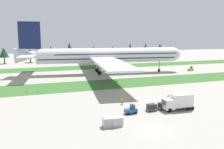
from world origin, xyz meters
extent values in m
plane|color=gray|center=(0.00, 0.00, 0.00)|extent=(400.00, 400.00, 0.00)
cube|color=#336028|center=(0.00, 41.16, 0.00)|extent=(320.00, 16.18, 0.01)
cube|color=#336028|center=(0.00, 85.51, 0.00)|extent=(320.00, 16.18, 0.01)
cylinder|color=white|center=(12.88, 63.34, 7.83)|extent=(60.60, 14.33, 6.39)
sphere|color=white|center=(42.75, 59.34, 7.83)|extent=(6.27, 6.27, 6.27)
cone|color=white|center=(-19.91, 67.72, 8.31)|extent=(11.01, 7.39, 6.07)
cube|color=#141E4C|center=(12.88, 63.34, 6.71)|extent=(59.16, 14.27, 0.36)
cube|color=#283342|center=(16.52, 62.85, 8.63)|extent=(53.32, 13.42, 0.44)
cube|color=white|center=(12.34, 87.03, 7.19)|extent=(14.84, 41.34, 0.58)
cylinder|color=#A3A3A8|center=(12.96, 80.83, 5.09)|extent=(6.30, 4.27, 3.52)
cube|color=white|center=(6.13, 40.62, 7.19)|extent=(14.84, 41.34, 0.58)
cylinder|color=#A3A3A8|center=(8.35, 46.44, 5.09)|extent=(6.30, 4.27, 3.52)
cube|color=white|center=(-17.95, 76.81, 8.79)|extent=(7.26, 15.28, 0.40)
cube|color=white|center=(-20.41, 58.44, 8.79)|extent=(7.26, 15.28, 0.40)
cube|color=#141E4C|center=(-19.18, 67.63, 16.46)|extent=(8.62, 1.83, 10.87)
cylinder|color=#A3A3A8|center=(36.19, 60.21, 3.74)|extent=(0.44, 0.44, 6.27)
cylinder|color=black|center=(36.19, 60.21, 0.60)|extent=(1.25, 0.58, 1.20)
cylinder|color=#A3A3A8|center=(8.75, 67.76, 3.86)|extent=(0.44, 0.44, 6.02)
cylinder|color=black|center=(8.75, 67.76, 0.85)|extent=(1.76, 0.82, 1.70)
cylinder|color=#A3A3A8|center=(7.73, 60.15, 3.86)|extent=(0.44, 0.44, 6.02)
cylinder|color=black|center=(7.73, 60.15, 0.85)|extent=(1.76, 0.82, 1.70)
cube|color=#1E4C8E|center=(0.06, 9.59, 0.69)|extent=(2.66, 1.43, 0.77)
cube|color=#283342|center=(0.45, 9.61, 1.52)|extent=(0.75, 1.13, 0.90)
cylinder|color=black|center=(-0.82, 8.99, 0.30)|extent=(0.61, 0.23, 0.60)
cylinder|color=black|center=(-0.88, 10.09, 0.30)|extent=(0.61, 0.23, 0.60)
cylinder|color=black|center=(1.00, 9.08, 0.30)|extent=(0.61, 0.23, 0.60)
cylinder|color=black|center=(0.94, 10.18, 0.30)|extent=(0.61, 0.23, 0.60)
cube|color=#A3A3A8|center=(5.15, 9.85, 0.40)|extent=(2.27, 1.61, 0.10)
cube|color=#2D2D33|center=(5.15, 9.85, 1.00)|extent=(2.00, 1.42, 1.10)
cylinder|color=black|center=(4.35, 9.12, 0.20)|extent=(0.41, 0.14, 0.40)
cylinder|color=black|center=(4.28, 10.49, 0.20)|extent=(0.41, 0.14, 0.40)
cylinder|color=black|center=(6.02, 9.20, 0.20)|extent=(0.41, 0.14, 0.40)
cylinder|color=black|center=(5.95, 10.58, 0.20)|extent=(0.41, 0.14, 0.40)
cube|color=#A3A3A8|center=(8.05, 9.99, 0.40)|extent=(2.27, 1.61, 0.10)
cube|color=#2D2D33|center=(8.05, 9.99, 1.00)|extent=(2.00, 1.42, 1.10)
cylinder|color=black|center=(7.25, 9.26, 0.20)|extent=(0.41, 0.14, 0.40)
cylinder|color=black|center=(7.18, 10.64, 0.20)|extent=(0.41, 0.14, 0.40)
cylinder|color=black|center=(8.92, 9.35, 0.20)|extent=(0.41, 0.14, 0.40)
cylinder|color=black|center=(8.85, 10.73, 0.20)|extent=(0.41, 0.14, 0.40)
cube|color=#A3A3A8|center=(10.94, 10.14, 0.40)|extent=(2.27, 1.61, 0.10)
cube|color=#2D2D33|center=(10.94, 10.14, 1.00)|extent=(2.00, 1.42, 1.10)
cylinder|color=black|center=(10.14, 9.41, 0.20)|extent=(0.41, 0.14, 0.40)
cylinder|color=black|center=(10.07, 10.79, 0.20)|extent=(0.41, 0.14, 0.40)
cylinder|color=black|center=(11.81, 9.49, 0.20)|extent=(0.41, 0.14, 0.40)
cylinder|color=black|center=(11.74, 10.87, 0.20)|extent=(0.41, 0.14, 0.40)
cube|color=silver|center=(8.58, 8.59, 1.58)|extent=(2.32, 2.41, 2.20)
cube|color=#283342|center=(7.52, 8.65, 2.02)|extent=(0.19, 2.07, 0.97)
cube|color=silver|center=(11.92, 8.42, 2.18)|extent=(4.61, 2.53, 2.80)
cylinder|color=black|center=(8.31, 7.61, 0.48)|extent=(0.97, 0.35, 0.96)
cylinder|color=black|center=(8.41, 9.60, 0.48)|extent=(0.97, 0.35, 0.96)
cylinder|color=black|center=(12.77, 7.37, 0.48)|extent=(0.97, 0.35, 0.96)
cylinder|color=black|center=(12.87, 9.37, 0.48)|extent=(0.97, 0.35, 0.96)
cylinder|color=black|center=(13.89, 7.32, 0.48)|extent=(0.97, 0.35, 0.96)
cylinder|color=black|center=(14.00, 9.31, 0.48)|extent=(0.97, 0.35, 0.96)
cube|color=yellow|center=(51.82, 58.12, 0.69)|extent=(2.75, 1.63, 0.77)
cube|color=#283342|center=(52.20, 58.07, 1.52)|extent=(0.84, 1.18, 0.90)
cylinder|color=black|center=(50.84, 57.70, 0.30)|extent=(0.62, 0.28, 0.60)
cylinder|color=black|center=(50.99, 58.79, 0.30)|extent=(0.62, 0.28, 0.60)
cylinder|color=black|center=(52.65, 57.46, 0.30)|extent=(0.62, 0.28, 0.60)
cylinder|color=black|center=(52.79, 58.55, 0.30)|extent=(0.62, 0.28, 0.60)
cylinder|color=black|center=(0.76, 16.36, 0.42)|extent=(0.18, 0.18, 0.85)
cylinder|color=black|center=(0.81, 16.57, 0.42)|extent=(0.18, 0.18, 0.85)
cylinder|color=orange|center=(0.78, 16.47, 1.16)|extent=(0.36, 0.36, 0.62)
sphere|color=tan|center=(0.78, 16.47, 1.62)|extent=(0.24, 0.24, 0.24)
cylinder|color=orange|center=(0.74, 16.24, 1.13)|extent=(0.10, 0.10, 0.58)
cylinder|color=orange|center=(0.83, 16.69, 1.13)|extent=(0.10, 0.10, 0.58)
cylinder|color=black|center=(13.10, 15.62, 0.42)|extent=(0.18, 0.18, 0.85)
cylinder|color=black|center=(12.88, 15.67, 0.42)|extent=(0.18, 0.18, 0.85)
cylinder|color=orange|center=(12.99, 15.65, 1.16)|extent=(0.36, 0.36, 0.62)
sphere|color=tan|center=(12.99, 15.65, 1.62)|extent=(0.24, 0.24, 0.24)
cylinder|color=orange|center=(13.21, 15.59, 1.13)|extent=(0.10, 0.10, 0.58)
cylinder|color=orange|center=(12.77, 15.71, 1.13)|extent=(0.10, 0.10, 0.58)
cube|color=#A3A3A8|center=(-4.97, 4.35, 0.78)|extent=(2.20, 1.86, 1.55)
cube|color=#A3A3A8|center=(-5.27, 3.98, 0.84)|extent=(2.15, 1.80, 1.68)
cube|color=#A3A3A8|center=(-6.77, 4.11, 0.86)|extent=(2.13, 1.76, 1.72)
cone|color=orange|center=(22.49, 33.32, 0.29)|extent=(0.44, 0.44, 0.57)
cone|color=orange|center=(-21.03, 35.75, 0.33)|extent=(0.44, 0.44, 0.67)
cone|color=orange|center=(-18.04, 36.41, 0.24)|extent=(0.44, 0.44, 0.48)
cylinder|color=#4C3823|center=(-33.54, 117.22, 1.86)|extent=(0.70, 0.70, 3.73)
cone|color=#1E4223|center=(-33.54, 117.22, 6.60)|extent=(5.79, 5.79, 5.76)
cylinder|color=#4C3823|center=(-19.09, 118.36, 1.48)|extent=(0.70, 0.70, 2.96)
cone|color=#1E4223|center=(-19.09, 118.36, 5.72)|extent=(5.74, 5.74, 5.53)
cylinder|color=#4C3823|center=(-6.69, 120.48, 1.51)|extent=(0.70, 0.70, 3.03)
cone|color=#1E4223|center=(-6.69, 120.48, 6.55)|extent=(4.23, 4.23, 7.03)
cylinder|color=#4C3823|center=(5.01, 119.89, 1.56)|extent=(0.70, 0.70, 3.13)
cone|color=#1E4223|center=(5.01, 119.89, 7.59)|extent=(5.67, 5.67, 8.92)
cylinder|color=#4C3823|center=(21.15, 120.89, 1.27)|extent=(0.70, 0.70, 2.55)
cone|color=#1E4223|center=(21.15, 120.89, 5.94)|extent=(6.06, 6.06, 6.78)
cylinder|color=#4C3823|center=(32.98, 115.26, 1.78)|extent=(0.70, 0.70, 3.55)
cone|color=#1E4223|center=(32.98, 115.26, 6.62)|extent=(3.86, 3.86, 6.14)
cylinder|color=#4C3823|center=(45.86, 116.03, 1.36)|extent=(0.70, 0.70, 2.72)
cone|color=#1E4223|center=(45.86, 116.03, 7.05)|extent=(4.43, 4.43, 8.65)
cylinder|color=#4C3823|center=(58.86, 118.54, 1.43)|extent=(0.70, 0.70, 2.87)
cone|color=#1E4223|center=(58.86, 118.54, 7.06)|extent=(4.36, 4.36, 8.39)
cylinder|color=#4C3823|center=(71.52, 120.34, 1.45)|extent=(0.70, 0.70, 2.91)
cone|color=#1E4223|center=(71.52, 120.34, 6.79)|extent=(5.46, 5.46, 7.76)
camera|label=1|loc=(-19.68, -35.23, 16.44)|focal=38.41mm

